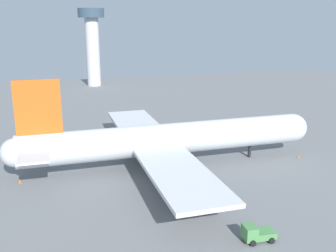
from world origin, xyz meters
The scene contains 6 objects.
ground_plane centered at (0.00, 0.00, 0.00)m, with size 256.59×256.59×0.00m, color slate.
cargo_airplane centered at (-0.29, 0.00, 5.74)m, with size 64.15×59.14×19.02m.
pushback_tractor centered at (3.33, -30.59, 1.13)m, with size 4.55×2.83×2.38m.
safety_cone_nose centered at (28.87, -3.52, 0.31)m, with size 0.43×0.43×0.61m, color orange.
safety_cone_tail centered at (-28.87, -0.40, 0.39)m, with size 0.55×0.55×0.79m, color orange.
control_tower centered at (-2.84, 107.18, 20.53)m, with size 11.49×11.49×34.06m.
Camera 1 is at (-21.93, -72.46, 29.29)m, focal length 41.70 mm.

